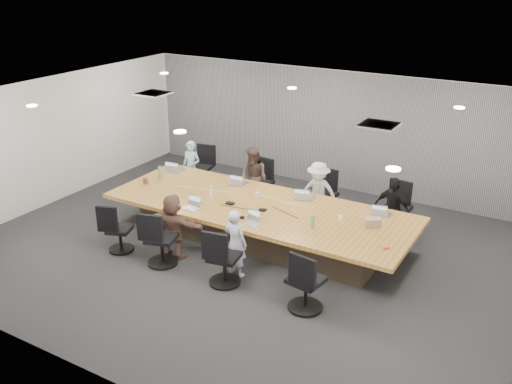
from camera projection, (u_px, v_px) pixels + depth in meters
The scene contains 38 objects.
floor at pixel (245, 250), 10.80m from camera, with size 10.00×8.00×0.00m, color #29292C.
ceiling at pixel (244, 105), 9.76m from camera, with size 10.00×8.00×0.00m, color white.
wall_back at pixel (333, 129), 13.48m from camera, with size 10.00×2.80×0.00m, color silver.
wall_front at pixel (77, 280), 7.08m from camera, with size 10.00×2.80×0.00m, color silver.
wall_left at pixel (53, 140), 12.63m from camera, with size 8.00×2.80×0.00m, color silver.
curtain at pixel (332, 130), 13.41m from camera, with size 9.80×0.04×2.80m, color gray.
conference_table at pixel (259, 221), 11.05m from camera, with size 6.00×2.20×0.74m.
chair_0 at pixel (200, 171), 13.62m from camera, with size 0.59×0.59×0.87m, color black, non-canonical shape.
chair_1 at pixel (262, 186), 12.85m from camera, with size 0.52×0.52×0.77m, color black, non-canonical shape.
chair_2 at pixel (324, 198), 12.11m from camera, with size 0.55×0.55×0.82m, color black, non-canonical shape.
chair_3 at pixel (396, 212), 11.37m from camera, with size 0.59×0.59×0.87m, color black, non-canonical shape.
chair_4 at pixel (120, 233), 10.65m from camera, with size 0.50×0.50×0.73m, color black, non-canonical shape.
chair_5 at pixel (162, 242), 10.16m from camera, with size 0.58×0.58×0.86m, color black, non-canonical shape.
chair_6 at pixel (224, 261), 9.53m from camera, with size 0.57×0.57×0.85m, color black, non-canonical shape.
chair_7 at pixel (306, 285), 8.82m from camera, with size 0.58×0.58×0.87m, color black, non-canonical shape.
person_0 at pixel (191, 168), 13.27m from camera, with size 0.46×0.30×1.26m, color #A0CDE3.
laptop_0 at pixel (177, 170), 12.78m from camera, with size 0.34×0.24×0.02m, color #B2B2B7.
person_1 at pixel (254, 178), 12.45m from camera, with size 0.66×0.52×1.37m, color #42312D.
laptop_1 at pixel (240, 183), 11.99m from camera, with size 0.31×0.22×0.02m, color #B2B2B7.
person_2 at pixel (318, 193), 11.74m from camera, with size 0.85×0.49×1.32m, color silver.
laptop_2 at pixel (306, 197), 11.27m from camera, with size 0.33×0.23×0.02m, color #B2B2B7.
person_3 at pixel (392, 209), 11.01m from camera, with size 0.76×0.32×1.29m, color black.
laptop_3 at pixel (383, 214), 10.53m from camera, with size 0.29×0.20×0.02m, color #B2B2B7.
person_5 at pixel (173, 226), 10.37m from camera, with size 1.13×0.36×1.22m, color brown.
laptop_5 at pixel (191, 209), 10.76m from camera, with size 0.30×0.21×0.02m, color #B2B2B7.
person_6 at pixel (235, 243), 9.74m from camera, with size 0.45×0.29×1.22m, color silver.
laptop_6 at pixel (252, 224), 10.13m from camera, with size 0.29×0.20×0.02m, color #B2B2B7.
bottle_green_left at pixel (160, 172), 12.28m from camera, with size 0.07×0.07×0.26m, color #559A6E.
bottle_green_right at pixel (313, 222), 9.95m from camera, with size 0.07×0.07×0.24m, color #559A6E.
bottle_clear at pixel (211, 191), 11.29m from camera, with size 0.07×0.07×0.22m, color silver.
cup_white_far at pixel (257, 195), 11.27m from camera, with size 0.09×0.09×0.11m, color white.
cup_white_near at pixel (341, 218), 10.26m from camera, with size 0.08×0.08×0.10m, color white.
mug_brown at pixel (146, 181), 11.99m from camera, with size 0.10×0.10×0.12m, color brown.
mic_left at pixel (230, 203), 10.98m from camera, with size 0.16×0.11×0.03m, color black.
mic_right at pixel (263, 210), 10.70m from camera, with size 0.14×0.09×0.03m, color black.
stapler at pixel (240, 217), 10.36m from camera, with size 0.15×0.04×0.06m, color black.
canvas_bag at pixel (372, 222), 10.03m from camera, with size 0.29×0.18×0.16m, color tan.
snack_packet at pixel (385, 246), 9.32m from camera, with size 0.18×0.12×0.04m, color #C26726.
Camera 1 is at (5.04, -8.18, 5.07)m, focal length 40.00 mm.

